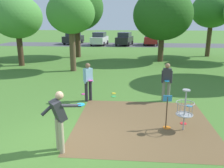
% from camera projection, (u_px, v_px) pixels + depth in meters
% --- Properties ---
extents(ground_plane, '(160.00, 160.00, 0.00)m').
position_uv_depth(ground_plane, '(61.00, 145.00, 6.72)').
color(ground_plane, '#47752D').
extents(dirt_tee_pad, '(4.68, 4.51, 0.01)m').
position_uv_depth(dirt_tee_pad, '(143.00, 124.00, 8.07)').
color(dirt_tee_pad, brown).
rests_on(dirt_tee_pad, ground).
extents(disc_golf_basket, '(0.98, 0.58, 1.39)m').
position_uv_depth(disc_golf_basket, '(183.00, 108.00, 7.43)').
color(disc_golf_basket, '#9E9EA3').
rests_on(disc_golf_basket, ground).
extents(player_throwing, '(1.11, 0.62, 1.71)m').
position_uv_depth(player_throwing, '(59.00, 118.00, 6.14)').
color(player_throwing, tan).
rests_on(player_throwing, ground).
extents(player_waiting_left, '(0.48, 0.42, 1.71)m').
position_uv_depth(player_waiting_left, '(167.00, 80.00, 10.10)').
color(player_waiting_left, slate).
rests_on(player_waiting_left, ground).
extents(player_waiting_right, '(0.45, 0.45, 1.71)m').
position_uv_depth(player_waiting_right, '(88.00, 80.00, 10.12)').
color(player_waiting_right, '#232328').
rests_on(player_waiting_right, ground).
extents(frisbee_near_basket, '(0.22, 0.22, 0.02)m').
position_uv_depth(frisbee_near_basket, '(114.00, 96.00, 10.94)').
color(frisbee_near_basket, green).
rests_on(frisbee_near_basket, ground).
extents(frisbee_mid_grass, '(0.23, 0.23, 0.02)m').
position_uv_depth(frisbee_mid_grass, '(84.00, 94.00, 11.28)').
color(frisbee_mid_grass, '#E53D99').
rests_on(frisbee_mid_grass, ground).
extents(frisbee_far_left, '(0.25, 0.25, 0.02)m').
position_uv_depth(frisbee_far_left, '(167.00, 128.00, 7.76)').
color(frisbee_far_left, orange).
rests_on(frisbee_far_left, ground).
extents(frisbee_far_right, '(0.22, 0.22, 0.02)m').
position_uv_depth(frisbee_far_right, '(183.00, 123.00, 8.07)').
color(frisbee_far_right, red).
rests_on(frisbee_far_right, ground).
extents(frisbee_scattered_a, '(0.25, 0.25, 0.02)m').
position_uv_depth(frisbee_scattered_a, '(189.00, 106.00, 9.72)').
color(frisbee_scattered_a, '#1E93DB').
rests_on(frisbee_scattered_a, ground).
extents(frisbee_scattered_b, '(0.20, 0.20, 0.02)m').
position_uv_depth(frisbee_scattered_b, '(114.00, 93.00, 11.41)').
color(frisbee_scattered_b, gold).
rests_on(frisbee_scattered_b, ground).
extents(tree_mid_left, '(3.84, 3.84, 6.04)m').
position_uv_depth(tree_mid_left, '(212.00, 11.00, 22.01)').
color(tree_mid_left, '#4C3823').
rests_on(tree_mid_left, ground).
extents(tree_mid_right, '(5.01, 5.01, 6.74)m').
position_uv_depth(tree_mid_right, '(77.00, 8.00, 21.52)').
color(tree_mid_right, '#422D1E').
rests_on(tree_mid_right, ground).
extents(tree_far_left, '(4.96, 4.96, 6.04)m').
position_uv_depth(tree_far_left, '(163.00, 15.00, 19.34)').
color(tree_far_left, '#4C3823').
rests_on(tree_far_left, ground).
extents(tree_far_center, '(3.23, 3.23, 5.33)m').
position_uv_depth(tree_far_center, '(71.00, 14.00, 15.51)').
color(tree_far_center, brown).
rests_on(tree_far_center, ground).
extents(tree_far_right, '(3.78, 3.78, 5.35)m').
position_uv_depth(tree_far_right, '(17.00, 17.00, 17.49)').
color(tree_far_right, '#422D1E').
rests_on(tree_far_right, ground).
extents(parking_lot_strip, '(36.00, 6.00, 0.01)m').
position_uv_depth(parking_lot_strip, '(118.00, 45.00, 34.14)').
color(parking_lot_strip, '#4C4C51').
rests_on(parking_lot_strip, ground).
extents(parked_car_leftmost, '(2.52, 4.45, 1.84)m').
position_uv_depth(parked_car_leftmost, '(73.00, 38.00, 35.18)').
color(parked_car_leftmost, black).
rests_on(parked_car_leftmost, ground).
extents(parked_car_center_left, '(2.27, 4.35, 1.84)m').
position_uv_depth(parked_car_center_left, '(100.00, 39.00, 33.41)').
color(parked_car_center_left, silver).
rests_on(parked_car_center_left, ground).
extents(parked_car_center_right, '(2.55, 4.46, 1.84)m').
position_uv_depth(parked_car_center_right, '(125.00, 39.00, 33.21)').
color(parked_car_center_right, black).
rests_on(parked_car_center_right, ground).
extents(parked_car_rightmost, '(2.30, 4.36, 1.84)m').
position_uv_depth(parked_car_rightmost, '(151.00, 39.00, 33.59)').
color(parked_car_rightmost, maroon).
rests_on(parked_car_rightmost, ground).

